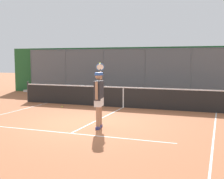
{
  "coord_description": "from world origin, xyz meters",
  "views": [
    {
      "loc": [
        -4.23,
        9.23,
        2.25
      ],
      "look_at": [
        -0.22,
        -1.7,
        1.05
      ],
      "focal_mm": 47.96,
      "sensor_mm": 36.0,
      "label": 1
    }
  ],
  "objects": [
    {
      "name": "tennis_player",
      "position": [
        -0.53,
        0.4,
        1.09
      ],
      "size": [
        0.64,
        1.42,
        2.11
      ],
      "rotation": [
        0.0,
        0.0,
        -1.41
      ],
      "color": "navy",
      "rests_on": "ground"
    },
    {
      "name": "ground_plane",
      "position": [
        0.0,
        0.0,
        0.0
      ],
      "size": [
        60.0,
        60.0,
        0.0
      ],
      "primitive_type": "plane",
      "color": "#A8603D"
    },
    {
      "name": "fence_backdrop",
      "position": [
        0.0,
        -8.51,
        1.46
      ],
      "size": [
        18.74,
        1.37,
        2.94
      ],
      "color": "#565B60",
      "rests_on": "ground"
    },
    {
      "name": "tennis_ball_near_net",
      "position": [
        2.69,
        -2.86,
        0.03
      ],
      "size": [
        0.07,
        0.07,
        0.07
      ],
      "primitive_type": "sphere",
      "color": "#C1D138",
      "rests_on": "ground"
    },
    {
      "name": "tennis_net",
      "position": [
        0.0,
        -3.81,
        0.49
      ],
      "size": [
        10.55,
        0.09,
        1.07
      ],
      "color": "#2D2D2D",
      "rests_on": "ground"
    },
    {
      "name": "court_line_markings",
      "position": [
        0.0,
        1.67,
        0.0
      ],
      "size": [
        8.21,
        9.4,
        0.01
      ],
      "color": "white",
      "rests_on": "ground"
    }
  ]
}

